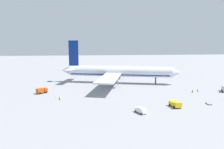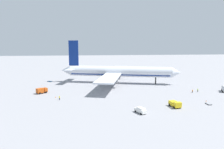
% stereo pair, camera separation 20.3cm
% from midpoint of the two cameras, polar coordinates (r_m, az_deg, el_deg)
% --- Properties ---
extents(ground_plane, '(600.00, 600.00, 0.00)m').
position_cam_midpoint_polar(ground_plane, '(125.29, 2.10, -2.31)').
color(ground_plane, gray).
extents(airliner, '(70.07, 70.29, 25.18)m').
position_cam_midpoint_polar(airliner, '(124.29, 1.48, 0.80)').
color(airliner, silver).
rests_on(airliner, ground).
extents(service_truck_1, '(5.24, 4.89, 2.54)m').
position_cam_midpoint_polar(service_truck_1, '(104.44, -18.55, -4.12)').
color(service_truck_1, '#BF4C14').
rests_on(service_truck_1, ground).
extents(service_truck_3, '(3.26, 5.57, 2.37)m').
position_cam_midpoint_polar(service_truck_3, '(81.57, 16.85, -7.65)').
color(service_truck_3, yellow).
rests_on(service_truck_3, ground).
extents(service_van, '(3.52, 5.00, 1.97)m').
position_cam_midpoint_polar(service_van, '(72.45, 7.85, -9.57)').
color(service_van, white).
rests_on(service_van, ground).
extents(baggage_cart_0, '(3.44, 2.65, 0.40)m').
position_cam_midpoint_polar(baggage_cart_0, '(134.80, -16.52, -1.78)').
color(baggage_cart_0, '#26598C').
rests_on(baggage_cart_0, ground).
extents(baggage_cart_1, '(1.69, 3.41, 0.40)m').
position_cam_midpoint_polar(baggage_cart_1, '(90.05, 24.85, -7.21)').
color(baggage_cart_1, gray).
rests_on(baggage_cart_1, ground).
extents(ground_worker_0, '(0.42, 0.42, 1.61)m').
position_cam_midpoint_polar(ground_worker_0, '(107.62, 21.09, -4.23)').
color(ground_worker_0, black).
rests_on(ground_worker_0, ground).
extents(ground_worker_1, '(0.44, 0.44, 1.72)m').
position_cam_midpoint_polar(ground_worker_1, '(110.20, 22.36, -3.98)').
color(ground_worker_1, black).
rests_on(ground_worker_1, ground).
extents(ground_worker_2, '(0.56, 0.56, 1.76)m').
position_cam_midpoint_polar(ground_worker_2, '(90.56, -14.05, -6.17)').
color(ground_worker_2, black).
rests_on(ground_worker_2, ground).
extents(traffic_cone_0, '(0.36, 0.36, 0.55)m').
position_cam_midpoint_polar(traffic_cone_0, '(123.02, -18.48, -2.82)').
color(traffic_cone_0, orange).
rests_on(traffic_cone_0, ground).
extents(traffic_cone_1, '(0.36, 0.36, 0.55)m').
position_cam_midpoint_polar(traffic_cone_1, '(94.03, 24.31, -6.53)').
color(traffic_cone_1, orange).
rests_on(traffic_cone_1, ground).
extents(traffic_cone_2, '(0.36, 0.36, 0.55)m').
position_cam_midpoint_polar(traffic_cone_2, '(94.60, -15.02, -5.97)').
color(traffic_cone_2, orange).
rests_on(traffic_cone_2, ground).
extents(traffic_cone_3, '(0.36, 0.36, 0.55)m').
position_cam_midpoint_polar(traffic_cone_3, '(167.54, -0.71, 0.51)').
color(traffic_cone_3, orange).
rests_on(traffic_cone_3, ground).
extents(traffic_cone_4, '(0.36, 0.36, 0.55)m').
position_cam_midpoint_polar(traffic_cone_4, '(175.37, 10.41, 0.73)').
color(traffic_cone_4, orange).
rests_on(traffic_cone_4, ground).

